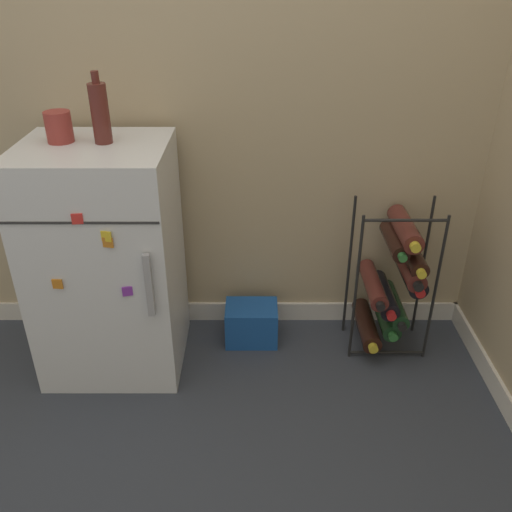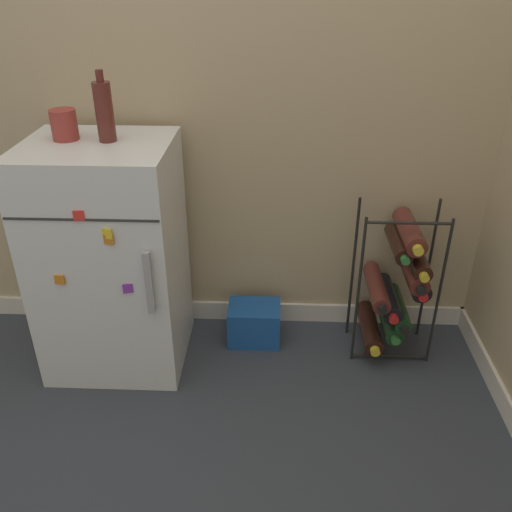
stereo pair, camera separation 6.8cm
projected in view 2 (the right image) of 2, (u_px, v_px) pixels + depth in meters
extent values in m
plane|color=#333842|center=(247.00, 399.00, 2.09)|extent=(14.00, 14.00, 0.00)
cube|color=tan|center=(253.00, 34.00, 1.98)|extent=(6.93, 0.06, 2.50)
cube|color=silver|center=(254.00, 311.00, 2.53)|extent=(6.93, 0.01, 0.09)
cube|color=silver|center=(111.00, 259.00, 2.12)|extent=(0.53, 0.46, 0.92)
cube|color=#2D2D2D|center=(81.00, 220.00, 1.78)|extent=(0.52, 0.00, 0.01)
cube|color=#9E9EA3|center=(149.00, 283.00, 1.87)|extent=(0.02, 0.02, 0.24)
cube|color=purple|center=(128.00, 288.00, 1.90)|extent=(0.04, 0.02, 0.04)
cube|color=orange|center=(60.00, 280.00, 1.89)|extent=(0.04, 0.01, 0.04)
cube|color=yellow|center=(107.00, 234.00, 1.80)|extent=(0.04, 0.02, 0.04)
cube|color=orange|center=(109.00, 240.00, 1.81)|extent=(0.04, 0.01, 0.04)
cube|color=red|center=(79.00, 216.00, 1.77)|extent=(0.04, 0.01, 0.04)
cylinder|color=black|center=(358.00, 293.00, 2.14)|extent=(0.01, 0.01, 0.66)
cylinder|color=black|center=(439.00, 295.00, 2.13)|extent=(0.01, 0.01, 0.66)
cylinder|color=black|center=(353.00, 270.00, 2.30)|extent=(0.01, 0.01, 0.66)
cylinder|color=black|center=(428.00, 271.00, 2.29)|extent=(0.01, 0.01, 0.66)
cylinder|color=black|center=(389.00, 356.00, 2.29)|extent=(0.32, 0.01, 0.01)
cylinder|color=black|center=(409.00, 223.00, 1.99)|extent=(0.32, 0.01, 0.01)
cylinder|color=black|center=(369.00, 328.00, 2.33)|extent=(0.08, 0.30, 0.08)
cylinder|color=gold|center=(375.00, 351.00, 2.19)|extent=(0.04, 0.02, 0.04)
cylinder|color=#19381E|center=(390.00, 320.00, 2.31)|extent=(0.08, 0.25, 0.08)
cylinder|color=#2D7033|center=(396.00, 340.00, 2.19)|extent=(0.04, 0.02, 0.04)
cylinder|color=#19381E|center=(397.00, 308.00, 2.28)|extent=(0.07, 0.29, 0.07)
cylinder|color=black|center=(405.00, 330.00, 2.14)|extent=(0.03, 0.02, 0.03)
cylinder|color=black|center=(387.00, 298.00, 2.25)|extent=(0.08, 0.28, 0.08)
cylinder|color=red|center=(394.00, 319.00, 2.12)|extent=(0.04, 0.02, 0.04)
cylinder|color=#56231E|center=(376.00, 287.00, 2.23)|extent=(0.07, 0.30, 0.07)
cylinder|color=black|center=(383.00, 309.00, 2.09)|extent=(0.03, 0.02, 0.03)
cylinder|color=black|center=(414.00, 276.00, 2.20)|extent=(0.08, 0.29, 0.08)
cylinder|color=red|center=(423.00, 297.00, 2.06)|extent=(0.04, 0.02, 0.04)
cylinder|color=#56231E|center=(412.00, 268.00, 2.18)|extent=(0.08, 0.31, 0.08)
cylinder|color=black|center=(421.00, 290.00, 2.04)|extent=(0.04, 0.02, 0.04)
cylinder|color=black|center=(415.00, 256.00, 2.15)|extent=(0.07, 0.30, 0.07)
cylinder|color=gold|center=(424.00, 277.00, 2.01)|extent=(0.03, 0.02, 0.03)
cylinder|color=black|center=(398.00, 243.00, 2.13)|extent=(0.07, 0.25, 0.07)
cylinder|color=#2D7033|center=(405.00, 260.00, 2.01)|extent=(0.03, 0.02, 0.03)
cylinder|color=#56231E|center=(409.00, 231.00, 2.10)|extent=(0.08, 0.29, 0.08)
cylinder|color=gold|center=(418.00, 250.00, 1.96)|extent=(0.04, 0.02, 0.04)
cube|color=#194C9E|center=(254.00, 323.00, 2.38)|extent=(0.23, 0.17, 0.17)
cylinder|color=maroon|center=(64.00, 125.00, 1.91)|extent=(0.09, 0.09, 0.11)
cylinder|color=#56231E|center=(104.00, 112.00, 1.87)|extent=(0.06, 0.06, 0.20)
cylinder|color=#56231E|center=(99.00, 76.00, 1.81)|extent=(0.03, 0.03, 0.04)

